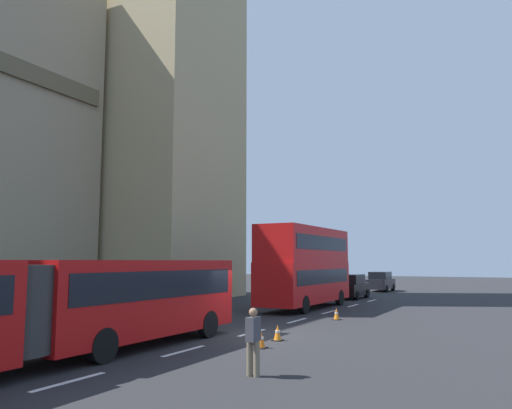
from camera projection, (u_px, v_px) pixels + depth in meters
The scene contains 10 objects.
ground_plane at pixel (245, 335), 19.34m from camera, with size 160.00×160.00×0.00m, color #262628.
lane_centre_marking at pixel (252, 333), 19.88m from camera, with size 39.00×0.16×0.01m.
articulated_bus at pixel (9, 305), 12.69m from camera, with size 18.27×2.54×2.90m.
double_decker_bus at pixel (306, 264), 30.47m from camera, with size 9.53×2.54×4.90m.
sedan_lead at pixel (351, 287), 38.14m from camera, with size 4.40×1.86×1.85m.
sedan_trailing at pixel (381, 282), 47.34m from camera, with size 4.40×1.86×1.85m.
traffic_cone_west at pixel (261, 339), 16.40m from camera, with size 0.36×0.36×0.58m.
traffic_cone_middle at pixel (278, 333), 17.95m from camera, with size 0.36×0.36×0.58m.
traffic_cone_east at pixel (336, 314), 24.31m from camera, with size 0.36×0.36×0.58m.
pedestrian_near_cones at pixel (253, 339), 12.46m from camera, with size 0.40×0.36×1.69m.
Camera 1 is at (-17.29, -9.66, 2.87)m, focal length 34.69 mm.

